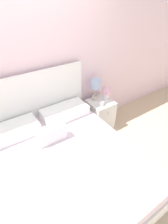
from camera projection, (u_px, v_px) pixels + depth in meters
ground_plane at (40, 142)px, 3.00m from camera, size 12.00×12.00×0.00m
wall_back at (23, 68)px, 2.29m from camera, size 8.00×0.06×2.60m
bed at (63, 166)px, 2.22m from camera, size 1.67×1.93×1.26m
nightstand at (100, 114)px, 3.20m from camera, size 0.41×0.44×0.55m
table_lamp at (96, 86)px, 2.93m from camera, size 0.17×0.17×0.39m
flower_vase at (107, 92)px, 3.03m from camera, size 0.16×0.16×0.25m
alarm_clock at (102, 104)px, 2.91m from camera, size 0.07×0.04×0.08m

